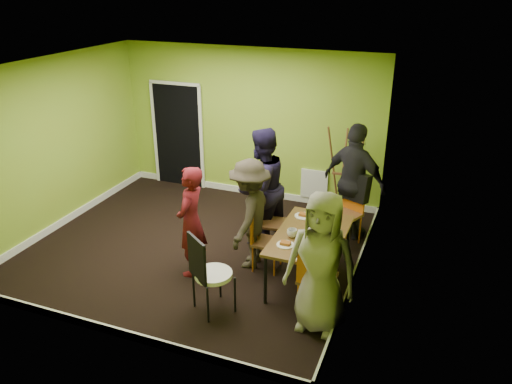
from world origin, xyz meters
TOP-DOWN VIEW (x-y plane):
  - ground at (0.00, 0.00)m, footprint 5.00×5.00m
  - room_walls at (-0.02, 0.04)m, footprint 5.04×4.54m
  - dining_table at (1.91, -0.30)m, footprint 0.90×1.50m
  - chair_left_far at (1.05, 0.34)m, footprint 0.45×0.45m
  - chair_left_near at (1.17, -0.19)m, footprint 0.40×0.39m
  - chair_back_end at (2.19, 1.12)m, footprint 0.64×0.68m
  - chair_front_end at (2.17, -1.00)m, footprint 0.45×0.46m
  - chair_bentwood at (0.91, -1.41)m, footprint 0.59×0.60m
  - easel at (1.89, 1.96)m, footprint 0.65×0.61m
  - plate_near_left at (1.67, 0.17)m, footprint 0.26×0.26m
  - plate_near_right at (1.68, -0.71)m, footprint 0.23×0.23m
  - plate_far_back at (1.96, 0.18)m, footprint 0.23×0.23m
  - plate_far_front at (1.94, -0.92)m, footprint 0.23×0.23m
  - plate_wall_back at (2.16, -0.10)m, footprint 0.23×0.23m
  - plate_wall_front at (2.11, -0.55)m, footprint 0.22×0.22m
  - thermos at (1.95, -0.21)m, footprint 0.08×0.08m
  - blue_bottle at (2.10, -0.67)m, footprint 0.08×0.08m
  - orange_bottle at (1.83, -0.09)m, footprint 0.04×0.04m
  - glass_mid at (1.82, -0.12)m, footprint 0.06×0.06m
  - glass_back at (2.00, 0.11)m, footprint 0.06×0.06m
  - glass_front at (2.01, -0.74)m, footprint 0.07×0.07m
  - cup_a at (1.70, -0.47)m, footprint 0.14×0.14m
  - cup_b at (2.10, -0.26)m, footprint 0.09×0.09m
  - person_standing at (0.29, -0.65)m, footprint 0.44×0.62m
  - person_left_far at (0.88, 0.56)m, footprint 0.99×1.10m
  - person_left_near at (0.97, -0.16)m, footprint 0.66×1.08m
  - person_back_end at (2.18, 1.25)m, footprint 1.20×0.86m
  - person_front_end at (2.27, -1.19)m, footprint 0.90×0.62m

SIDE VIEW (x-z plane):
  - ground at x=0.00m, z-range 0.00..0.00m
  - chair_left_near at x=1.17m, z-range 0.06..0.98m
  - chair_left_far at x=1.05m, z-range 0.06..1.05m
  - chair_front_end at x=2.17m, z-range 0.06..1.11m
  - chair_bentwood at x=0.91m, z-range 0.06..1.15m
  - dining_table at x=1.91m, z-range 0.32..1.07m
  - plate_near_left at x=1.67m, z-range 0.75..0.76m
  - plate_near_right at x=1.68m, z-range 0.75..0.76m
  - plate_far_back at x=1.96m, z-range 0.75..0.76m
  - plate_far_front at x=1.94m, z-range 0.75..0.76m
  - plate_wall_back at x=2.16m, z-range 0.75..0.76m
  - plate_wall_front at x=2.11m, z-range 0.75..0.76m
  - orange_bottle at x=1.83m, z-range 0.75..0.83m
  - cup_b at x=2.10m, z-range 0.75..0.83m
  - glass_mid at x=1.82m, z-range 0.75..0.84m
  - glass_back at x=2.00m, z-range 0.75..0.85m
  - chair_back_end at x=2.19m, z-range 0.23..1.37m
  - person_standing at x=0.29m, z-range 0.00..1.60m
  - glass_front at x=2.01m, z-range 0.75..0.86m
  - easel at x=1.89m, z-range -0.01..1.62m
  - cup_a at x=1.70m, z-range 0.75..0.86m
  - person_left_near at x=0.97m, z-range 0.00..1.63m
  - thermos at x=1.95m, z-range 0.75..0.95m
  - blue_bottle at x=2.10m, z-range 0.75..0.97m
  - person_front_end at x=2.27m, z-range 0.00..1.77m
  - person_left_far at x=0.88m, z-range 0.00..1.87m
  - person_back_end at x=2.18m, z-range 0.00..1.89m
  - room_walls at x=-0.02m, z-range -0.42..2.40m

